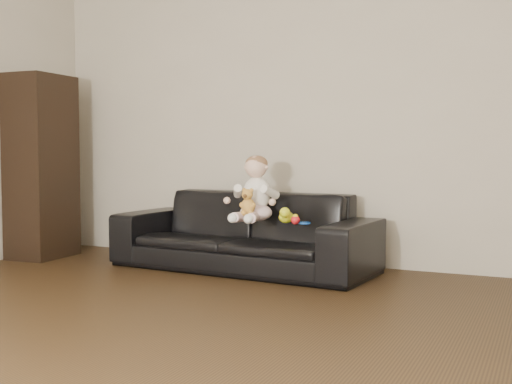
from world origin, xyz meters
The scene contains 10 objects.
floor centered at (0.00, 0.00, 0.00)m, with size 5.50×5.50×0.00m, color #322111.
wall_back centered at (0.00, 2.75, 1.30)m, with size 5.00×5.00×0.00m, color #B6AC99.
sofa centered at (-0.45, 2.25, 0.30)m, with size 2.04×0.80×0.59m, color black.
cabinet centered at (-2.28, 2.04, 0.78)m, with size 0.39×0.54×1.57m, color black.
shelf_item centered at (-2.26, 2.04, 1.14)m, with size 0.18×0.25×0.28m, color silver.
baby centered at (-0.30, 2.14, 0.61)m, with size 0.35×0.43×0.49m.
teddy_bear centered at (-0.29, 1.99, 0.55)m, with size 0.11×0.12×0.19m.
toy_green centered at (-0.04, 2.12, 0.44)m, with size 0.11×0.13×0.09m, color #CAD318.
toy_rattle centered at (0.05, 2.07, 0.42)m, with size 0.07×0.07×0.07m, color red.
toy_blue_disc centered at (0.09, 2.14, 0.40)m, with size 0.09×0.09×0.01m, color blue.
Camera 1 is at (1.71, -2.19, 0.91)m, focal length 45.00 mm.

